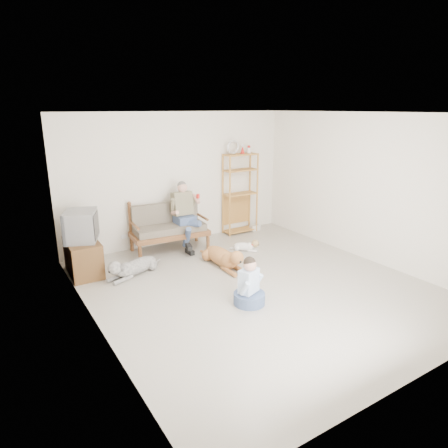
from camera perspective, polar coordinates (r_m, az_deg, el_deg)
floor at (r=6.54m, az=4.62°, el=-8.83°), size 5.50×5.50×0.00m
ceiling at (r=5.92m, az=5.24°, el=15.53°), size 5.50×5.50×0.00m
wall_back at (r=8.40m, az=-6.47°, el=6.47°), size 5.00×0.00×5.00m
wall_front at (r=4.33m, az=27.39°, el=-4.85°), size 5.00×0.00×5.00m
wall_left at (r=5.05m, az=-18.44°, el=-0.95°), size 0.00×5.50×5.50m
wall_right at (r=7.83m, az=19.78°, el=4.88°), size 0.00×5.50×5.50m
loveseat at (r=8.07m, az=-7.99°, el=-0.32°), size 1.56×0.84×0.95m
man at (r=7.95m, az=-5.42°, el=0.60°), size 0.52×0.74×1.20m
etagere at (r=9.01m, az=2.31°, el=4.47°), size 0.80×0.35×2.10m
book_stack at (r=9.37m, az=4.43°, el=-0.49°), size 0.22×0.16×0.14m
tv_stand at (r=7.28m, az=-19.51°, el=-4.53°), size 0.53×0.91×0.60m
crt_tv at (r=7.14m, az=-19.72°, el=-0.24°), size 0.69×0.76×0.51m
wall_outlet at (r=8.19m, az=-14.07°, el=-1.75°), size 0.12×0.02×0.08m
golden_retriever at (r=7.22m, az=0.02°, el=-4.79°), size 0.36×1.40×0.42m
shaggy_dog at (r=7.04m, az=-13.02°, el=-6.03°), size 1.17×0.59×0.37m
terrier at (r=8.03m, az=3.35°, el=-3.15°), size 0.50×0.49×0.24m
child at (r=5.89m, az=3.62°, el=-8.98°), size 0.46×0.46×0.73m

